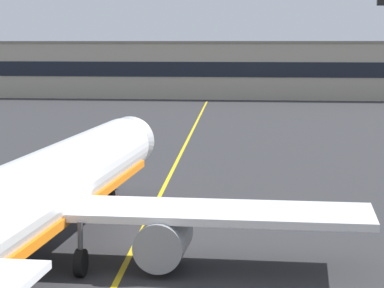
# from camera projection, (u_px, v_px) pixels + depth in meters

# --- Properties ---
(taxiway_centreline) EXTENTS (12.00, 179.64, 0.01)m
(taxiway_centreline) POSITION_uv_depth(u_px,v_px,m) (161.00, 194.00, 56.53)
(taxiway_centreline) COLOR yellow
(taxiway_centreline) RESTS_ON ground
(airliner_foreground) EXTENTS (32.08, 41.45, 11.65)m
(airliner_foreground) POSITION_uv_depth(u_px,v_px,m) (38.00, 195.00, 38.38)
(airliner_foreground) COLOR white
(airliner_foreground) RESTS_ON ground
(safety_cone_by_nose_gear) EXTENTS (0.44, 0.44, 0.55)m
(safety_cone_by_nose_gear) POSITION_uv_depth(u_px,v_px,m) (118.00, 197.00, 54.01)
(safety_cone_by_nose_gear) COLOR orange
(safety_cone_by_nose_gear) RESTS_ON ground
(terminal_building) EXTENTS (136.51, 12.40, 10.95)m
(terminal_building) POSITION_uv_depth(u_px,v_px,m) (251.00, 70.00, 153.72)
(terminal_building) COLOR #B2A893
(terminal_building) RESTS_ON ground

